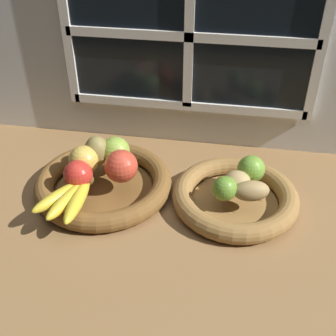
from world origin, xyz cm
name	(u,v)px	position (x,y,z in cm)	size (l,w,h in cm)	color
ground_plane	(171,208)	(0.00, 0.00, -1.50)	(140.00, 90.00, 3.00)	olive
back_wall	(190,46)	(0.00, 29.77, 27.88)	(140.00, 4.60, 55.00)	silver
fruit_bowl_left	(104,183)	(-16.94, 2.06, 2.14)	(33.43, 33.43, 4.64)	brown
fruit_bowl_right	(235,197)	(15.01, 2.06, 2.15)	(29.57, 29.57, 4.64)	olive
apple_golden_left	(84,160)	(-21.58, 2.53, 8.20)	(7.12, 7.12, 7.12)	gold
apple_green_back	(115,151)	(-15.09, 7.62, 8.22)	(7.16, 7.16, 7.16)	#8CAD3D
apple_red_front	(78,175)	(-20.97, -3.09, 8.01)	(6.75, 6.75, 6.75)	red
apple_red_right	(121,166)	(-11.87, 1.06, 8.56)	(7.84, 7.84, 7.84)	#CC422D
pear_brown	(97,151)	(-19.39, 6.24, 8.61)	(6.01, 6.08, 7.95)	olive
banana_bunch_front	(70,197)	(-20.95, -9.06, 6.18)	(11.08, 16.61, 3.08)	gold
potato_small	(251,191)	(18.25, -1.18, 7.01)	(8.14, 4.55, 4.73)	#A38451
potato_large	(237,181)	(15.01, 2.06, 6.96)	(6.10, 5.18, 4.65)	tan
lime_near	(225,188)	(12.39, -1.86, 7.44)	(5.60, 5.60, 5.60)	olive
lime_far	(251,169)	(18.06, 5.99, 7.87)	(6.46, 6.46, 6.46)	#6B9E33
chili_pepper	(240,190)	(15.86, 0.39, 5.74)	(2.21, 2.21, 11.80)	red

